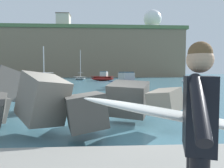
% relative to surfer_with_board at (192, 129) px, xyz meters
% --- Properties ---
extents(ground_plane, '(400.00, 400.00, 0.00)m').
position_rel_surfer_with_board_xyz_m(ground_plane, '(-0.86, 4.27, -1.28)').
color(ground_plane, '#42707F').
extents(breakwater_jetty, '(30.77, 6.68, 2.12)m').
position_rel_surfer_with_board_xyz_m(breakwater_jetty, '(-1.58, 5.85, -0.28)').
color(breakwater_jetty, slate).
rests_on(breakwater_jetty, ground).
extents(surfer_with_board, '(2.10, 1.45, 1.78)m').
position_rel_surfer_with_board_xyz_m(surfer_with_board, '(0.00, 0.00, 0.00)').
color(surfer_with_board, black).
rests_on(surfer_with_board, walkway_path).
extents(boat_near_left, '(3.61, 6.02, 1.84)m').
position_rel_surfer_with_board_xyz_m(boat_near_left, '(1.85, 20.51, -0.70)').
color(boat_near_left, navy).
rests_on(boat_near_left, ground).
extents(boat_near_centre, '(4.79, 5.60, 2.11)m').
position_rel_surfer_with_board_xyz_m(boat_near_centre, '(-21.90, 43.85, -0.56)').
color(boat_near_centre, white).
rests_on(boat_near_centre, ground).
extents(boat_near_right, '(4.70, 4.54, 5.33)m').
position_rel_surfer_with_board_xyz_m(boat_near_right, '(-8.84, 26.66, -0.81)').
color(boat_near_right, '#EAC64C').
rests_on(boat_near_right, ground).
extents(boat_mid_left, '(5.16, 3.46, 2.02)m').
position_rel_surfer_with_board_xyz_m(boat_mid_left, '(-0.40, 41.10, -0.63)').
color(boat_mid_left, maroon).
rests_on(boat_mid_left, ground).
extents(boat_mid_right, '(3.94, 5.87, 6.91)m').
position_rel_surfer_with_board_xyz_m(boat_mid_right, '(-5.62, 46.31, -0.82)').
color(boat_mid_right, beige).
rests_on(boat_mid_right, ground).
extents(mooring_buoy_inner, '(0.44, 0.44, 0.44)m').
position_rel_surfer_with_board_xyz_m(mooring_buoy_inner, '(13.66, 33.56, -1.06)').
color(mooring_buoy_inner, silver).
rests_on(mooring_buoy_inner, ground).
extents(headland_bluff, '(82.51, 37.15, 18.33)m').
position_rel_surfer_with_board_xyz_m(headland_bluff, '(-10.81, 88.69, 7.91)').
color(headland_bluff, '#847056').
rests_on(headland_bluff, ground).
extents(radar_dome, '(7.43, 7.43, 9.55)m').
position_rel_surfer_with_board_xyz_m(radar_dome, '(21.01, 84.51, 22.12)').
color(radar_dome, silver).
rests_on(radar_dome, headland_bluff).
extents(station_building_west, '(5.11, 5.70, 5.85)m').
position_rel_surfer_with_board_xyz_m(station_building_west, '(-15.08, 79.78, 19.99)').
color(station_building_west, beige).
rests_on(station_building_west, headland_bluff).
extents(station_building_central, '(4.90, 7.32, 5.02)m').
position_rel_surfer_with_board_xyz_m(station_building_central, '(-12.36, 96.69, 19.58)').
color(station_building_central, '#B2ADA3').
rests_on(station_building_central, headland_bluff).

